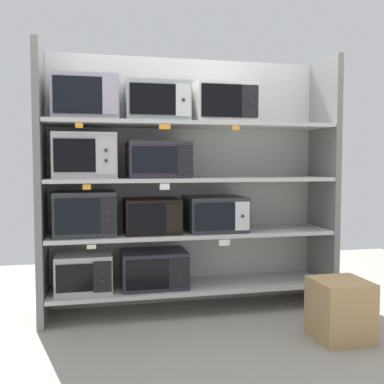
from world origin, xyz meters
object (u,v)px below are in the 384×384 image
(microwave_3, at_px, (152,216))
(microwave_6, at_px, (158,160))
(microwave_4, at_px, (215,214))
(shipping_carton, at_px, (340,309))
(microwave_9, at_px, (223,104))
(microwave_8, at_px, (156,103))
(microwave_1, at_px, (154,269))
(microwave_2, at_px, (85,213))
(microwave_7, at_px, (85,98))
(microwave_0, at_px, (84,272))
(microwave_5, at_px, (85,156))

(microwave_3, xyz_separation_m, microwave_6, (0.05, 0.00, 0.44))
(microwave_4, relative_size, shipping_carton, 1.15)
(microwave_6, relative_size, microwave_9, 0.99)
(microwave_4, xyz_separation_m, microwave_8, (-0.47, 0.00, 0.87))
(microwave_1, relative_size, microwave_4, 1.11)
(microwave_2, height_order, microwave_9, microwave_9)
(microwave_9, bearing_deg, microwave_1, 179.99)
(microwave_8, bearing_deg, microwave_9, -0.02)
(microwave_7, bearing_deg, microwave_1, 0.00)
(microwave_3, xyz_separation_m, shipping_carton, (1.17, -0.81, -0.57))
(microwave_2, xyz_separation_m, microwave_4, (1.02, 0.00, -0.03))
(microwave_0, relative_size, microwave_2, 0.93)
(microwave_6, bearing_deg, microwave_2, -179.97)
(microwave_1, xyz_separation_m, microwave_2, (-0.52, -0.00, 0.45))
(microwave_0, bearing_deg, microwave_9, -0.02)
(microwave_2, height_order, microwave_8, microwave_8)
(microwave_3, relative_size, microwave_4, 0.93)
(microwave_9, bearing_deg, microwave_0, 179.98)
(microwave_9, bearing_deg, microwave_6, 179.96)
(microwave_6, distance_m, microwave_7, 0.71)
(microwave_0, distance_m, microwave_9, 1.71)
(microwave_1, bearing_deg, microwave_6, 0.46)
(microwave_4, relative_size, microwave_7, 0.96)
(microwave_2, distance_m, microwave_9, 1.38)
(microwave_7, bearing_deg, microwave_3, 0.00)
(microwave_2, distance_m, microwave_7, 0.86)
(microwave_5, distance_m, shipping_carton, 2.12)
(microwave_2, xyz_separation_m, microwave_7, (0.01, -0.00, 0.86))
(shipping_carton, bearing_deg, microwave_4, 129.09)
(microwave_3, height_order, microwave_7, microwave_7)
(microwave_5, relative_size, microwave_7, 0.96)
(microwave_8, bearing_deg, microwave_4, -0.01)
(microwave_4, distance_m, shipping_carton, 1.19)
(microwave_2, distance_m, microwave_6, 0.69)
(microwave_8, bearing_deg, microwave_0, 179.99)
(microwave_5, bearing_deg, microwave_4, -0.01)
(microwave_1, relative_size, microwave_5, 1.10)
(microwave_2, relative_size, microwave_7, 0.94)
(microwave_8, bearing_deg, shipping_carton, -35.61)
(microwave_0, bearing_deg, microwave_2, -0.96)
(microwave_5, xyz_separation_m, microwave_8, (0.54, -0.00, 0.41))
(microwave_9, relative_size, shipping_carton, 1.20)
(microwave_1, height_order, microwave_9, microwave_9)
(microwave_0, height_order, microwave_2, microwave_2)
(microwave_0, distance_m, microwave_4, 1.12)
(microwave_5, bearing_deg, microwave_7, -2.33)
(microwave_3, distance_m, shipping_carton, 1.53)
(microwave_7, bearing_deg, microwave_6, 0.03)
(microwave_2, distance_m, shipping_carton, 1.95)
(microwave_5, xyz_separation_m, shipping_carton, (1.67, -0.81, -1.04))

